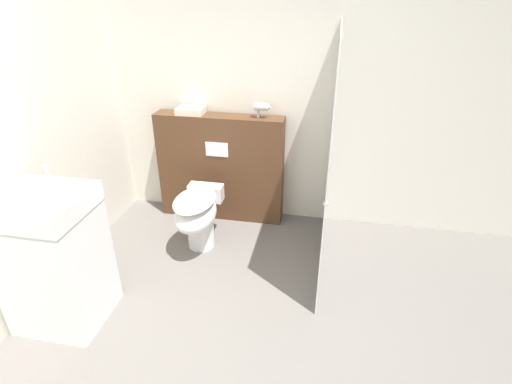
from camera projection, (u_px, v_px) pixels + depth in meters
wall_back at (257, 96)px, 3.76m from camera, size 8.00×0.06×2.50m
partition_panel at (221, 168)px, 4.01m from camera, size 1.26×0.21×1.08m
shower_glass at (329, 158)px, 3.13m from camera, size 0.04×1.40×1.94m
toilet at (198, 215)px, 3.56m from camera, size 0.35×0.65×0.55m
sink_vanity at (55, 259)px, 2.74m from camera, size 0.59×0.53×1.15m
hair_drier at (262, 107)px, 3.64m from camera, size 0.16×0.07×0.14m
folded_towel at (191, 110)px, 3.79m from camera, size 0.25×0.20×0.06m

